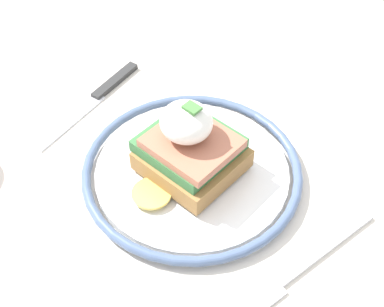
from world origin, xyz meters
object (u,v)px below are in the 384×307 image
object	(u,v)px
plate	(192,171)
knife	(96,97)
fork	(306,263)
sandwich	(191,147)

from	to	relation	value
plate	knife	world-z (taller)	plate
fork	sandwich	bearing A→B (deg)	-2.88
knife	plate	bearing A→B (deg)	175.38
plate	sandwich	distance (m)	0.04
knife	sandwich	bearing A→B (deg)	174.92
plate	knife	size ratio (longest dim) A/B	1.31
sandwich	knife	xyz separation A→B (m)	(0.17, -0.01, -0.04)
plate	sandwich	world-z (taller)	sandwich
sandwich	knife	distance (m)	0.17
sandwich	plate	bearing A→B (deg)	-109.85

